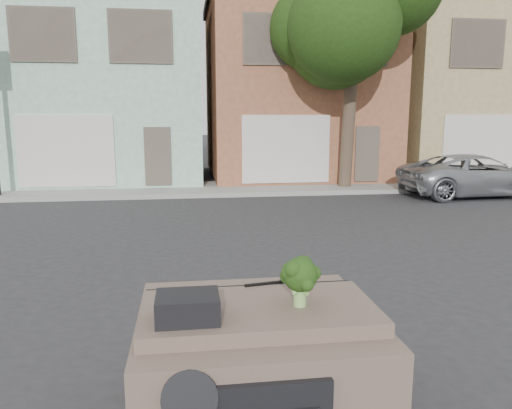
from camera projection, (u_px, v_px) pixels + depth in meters
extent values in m
plane|color=#303033|center=(228.00, 298.00, 7.36)|extent=(120.00, 120.00, 0.00)
cube|color=gray|center=(203.00, 189.00, 17.58)|extent=(40.00, 3.00, 0.15)
cube|color=#A5D1B5|center=(112.00, 87.00, 20.34)|extent=(7.20, 8.20, 7.55)
cube|color=#985B3D|center=(292.00, 88.00, 21.36)|extent=(7.20, 8.20, 7.55)
cube|color=tan|center=(456.00, 89.00, 22.38)|extent=(7.20, 8.20, 7.55)
imported|color=#A6A9AE|center=(475.00, 196.00, 16.56)|extent=(5.03, 2.46, 1.38)
cube|color=#1F3C10|center=(350.00, 67.00, 16.83)|extent=(4.40, 4.00, 8.50)
cube|color=brown|center=(257.00, 360.00, 4.34)|extent=(2.00, 1.80, 1.12)
cube|color=black|center=(188.00, 307.00, 3.80)|extent=(0.48, 0.38, 0.20)
cube|color=black|center=(281.00, 282.00, 4.64)|extent=(0.69, 0.15, 0.02)
cube|color=#1B360F|center=(300.00, 281.00, 4.06)|extent=(0.35, 0.35, 0.42)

